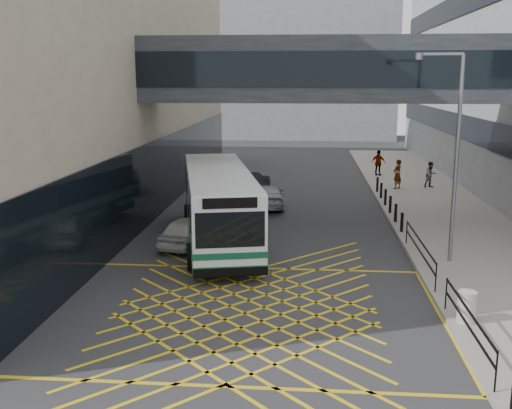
% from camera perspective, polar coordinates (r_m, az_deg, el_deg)
% --- Properties ---
extents(ground, '(120.00, 120.00, 0.00)m').
position_cam_1_polar(ground, '(18.79, -1.05, -10.33)').
color(ground, '#333335').
extents(building_far, '(28.00, 16.00, 18.00)m').
position_cam_1_polar(building_far, '(77.41, 2.10, 13.34)').
color(building_far, gray).
rests_on(building_far, ground).
extents(skybridge, '(20.00, 4.10, 3.00)m').
position_cam_1_polar(skybridge, '(29.32, 7.37, 12.59)').
color(skybridge, '#2F3439').
rests_on(skybridge, ground).
extents(pavement, '(6.00, 54.00, 0.16)m').
position_cam_1_polar(pavement, '(33.82, 17.02, -0.60)').
color(pavement, gray).
rests_on(pavement, ground).
extents(box_junction, '(12.00, 9.00, 0.01)m').
position_cam_1_polar(box_junction, '(18.79, -1.05, -10.32)').
color(box_junction, gold).
rests_on(box_junction, ground).
extents(bus, '(5.09, 11.86, 3.24)m').
position_cam_1_polar(bus, '(26.26, -3.61, 0.09)').
color(bus, silver).
rests_on(bus, ground).
extents(car_white, '(2.56, 4.44, 1.33)m').
position_cam_1_polar(car_white, '(26.03, -6.44, -2.49)').
color(car_white, silver).
rests_on(car_white, ground).
extents(car_dark, '(3.26, 4.86, 1.42)m').
position_cam_1_polar(car_dark, '(37.92, -0.95, 2.21)').
color(car_dark, black).
rests_on(car_dark, ground).
extents(car_silver, '(2.20, 4.37, 1.31)m').
position_cam_1_polar(car_silver, '(33.61, 1.18, 0.86)').
color(car_silver, gray).
rests_on(car_silver, ground).
extents(street_lamp, '(1.79, 0.35, 7.88)m').
position_cam_1_polar(street_lamp, '(23.67, 18.20, 5.35)').
color(street_lamp, slate).
rests_on(street_lamp, pavement).
extents(litter_bin, '(0.54, 0.54, 0.93)m').
position_cam_1_polar(litter_bin, '(18.63, 19.42, -9.17)').
color(litter_bin, '#ADA89E').
rests_on(litter_bin, pavement).
extents(kerb_railings, '(0.05, 12.54, 1.00)m').
position_cam_1_polar(kerb_railings, '(20.53, 16.92, -6.29)').
color(kerb_railings, black).
rests_on(kerb_railings, pavement).
extents(bollards, '(0.14, 10.14, 0.90)m').
position_cam_1_polar(bollards, '(33.24, 12.44, 0.37)').
color(bollards, black).
rests_on(bollards, pavement).
extents(pedestrian_a, '(0.90, 0.90, 1.87)m').
position_cam_1_polar(pedestrian_a, '(39.33, 13.32, 2.81)').
color(pedestrian_a, gray).
rests_on(pedestrian_a, pavement).
extents(pedestrian_b, '(0.93, 0.77, 1.65)m').
position_cam_1_polar(pedestrian_b, '(40.44, 16.30, 2.74)').
color(pedestrian_b, gray).
rests_on(pedestrian_b, pavement).
extents(pedestrian_c, '(1.20, 0.96, 1.84)m').
position_cam_1_polar(pedestrian_c, '(44.47, 11.59, 3.90)').
color(pedestrian_c, gray).
rests_on(pedestrian_c, pavement).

